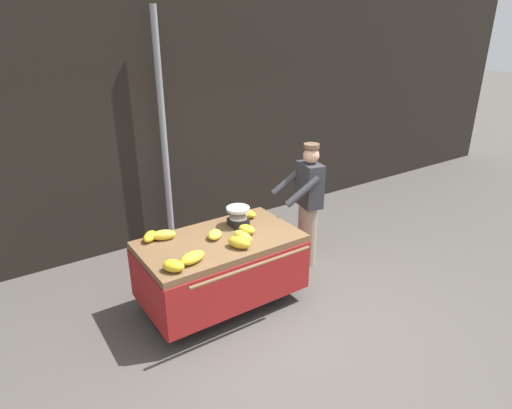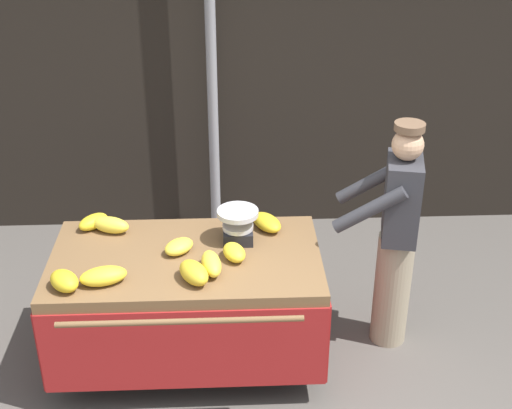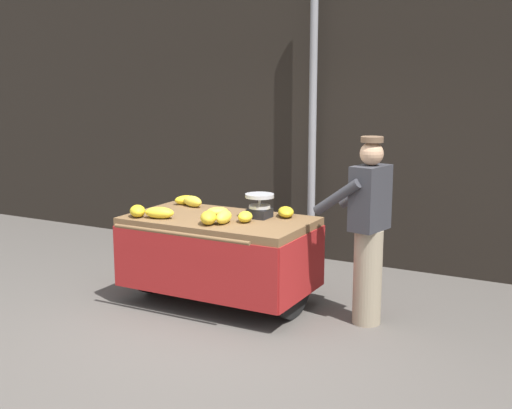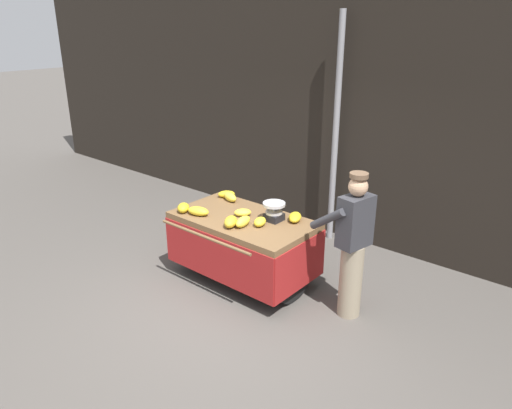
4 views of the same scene
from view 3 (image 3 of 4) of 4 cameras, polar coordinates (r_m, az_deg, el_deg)
ground_plane at (r=5.92m, az=-3.65°, el=-11.31°), size 60.00×60.00×0.00m
back_wall at (r=8.14m, az=7.30°, el=7.92°), size 16.00×0.24×3.64m
street_pole at (r=7.95m, az=4.84°, el=6.83°), size 0.09×0.09×3.34m
banana_cart at (r=6.57m, az=-3.15°, el=-3.10°), size 1.81×1.22×0.88m
weighing_scale at (r=6.47m, az=0.31°, el=-0.11°), size 0.28×0.28×0.24m
banana_bunch_0 at (r=6.63m, az=-10.06°, el=-0.55°), size 0.26×0.27×0.12m
banana_bunch_1 at (r=7.06m, az=-5.43°, el=0.27°), size 0.29×0.20×0.11m
banana_bunch_2 at (r=6.56m, az=-3.30°, el=-0.62°), size 0.26×0.26×0.09m
banana_bunch_3 at (r=6.53m, az=-8.22°, el=-0.70°), size 0.32×0.22×0.11m
banana_bunch_4 at (r=6.30m, az=-0.93°, el=-1.05°), size 0.20×0.25×0.10m
banana_bunch_5 at (r=7.19m, az=-6.02°, el=0.39°), size 0.25×0.26×0.10m
banana_bunch_6 at (r=6.25m, az=-2.75°, el=-1.08°), size 0.17×0.29×0.12m
banana_bunch_7 at (r=6.54m, az=2.56°, el=-0.63°), size 0.27×0.32×0.10m
banana_bunch_8 at (r=6.22m, az=-4.08°, el=-1.12°), size 0.26×0.30×0.13m
vendor_person at (r=6.09m, az=9.50°, el=-2.18°), size 0.65×0.60×1.71m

